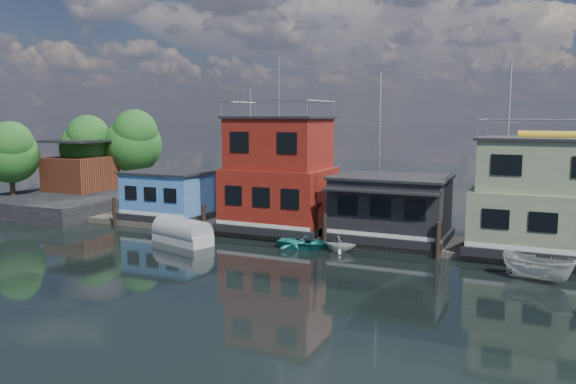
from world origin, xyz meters
The scene contains 13 objects.
ground centered at (0.00, 0.00, 0.00)m, with size 160.00×160.00×0.00m, color black.
dock centered at (0.00, 12.00, 0.20)m, with size 48.00×5.00×0.40m, color #595147.
houseboat_blue centered at (-18.00, 12.00, 2.21)m, with size 6.40×4.90×3.66m.
houseboat_red centered at (-8.50, 12.00, 4.10)m, with size 7.40×5.90×11.86m.
houseboat_dark centered at (-0.50, 11.98, 2.42)m, with size 7.40×6.10×4.06m.
houseboat_green centered at (8.50, 12.00, 3.55)m, with size 8.40×5.90×7.03m.
pilings centered at (-0.33, 9.20, 1.10)m, with size 42.28×0.28×2.20m.
background_masts centered at (4.76, 18.00, 5.55)m, with size 36.40×0.16×12.00m.
shore centered at (-30.67, 15.86, 3.60)m, with size 12.40×15.72×8.24m.
tarp_runabout centered at (-12.93, 6.50, 0.67)m, with size 4.73×2.96×1.79m.
dinghy_white centered at (-2.70, 8.50, 0.51)m, with size 1.66×1.92×1.01m, color silver.
motorboat centered at (8.36, 6.84, 0.71)m, with size 1.39×3.69×1.43m, color silver.
dinghy_teal centered at (-5.06, 8.48, 0.36)m, with size 2.48×3.47×0.72m, color teal.
Camera 1 is at (8.36, -23.34, 8.23)m, focal length 35.00 mm.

